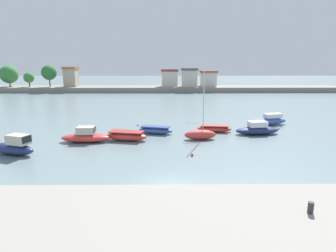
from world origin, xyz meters
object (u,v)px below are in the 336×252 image
at_px(moored_boat_1, 86,136).
at_px(moored_boat_3, 155,130).
at_px(moored_boat_4, 200,134).
at_px(moored_boat_5, 214,129).
at_px(mooring_buoy_0, 92,133).
at_px(moored_boat_7, 268,121).
at_px(moored_boat_6, 257,130).
at_px(mooring_buoy_4, 279,128).
at_px(moored_boat_0, 14,147).
at_px(mooring_bollard, 311,208).
at_px(mooring_buoy_3, 138,125).
at_px(moored_boat_2, 127,136).
at_px(mooring_buoy_2, 192,155).

distance_m(moored_boat_1, moored_boat_3, 8.11).
xyz_separation_m(moored_boat_4, moored_boat_5, (2.19, 3.64, -0.19)).
relative_size(moored_boat_1, mooring_buoy_0, 12.64).
bearing_deg(moored_boat_3, moored_boat_5, 20.28).
bearing_deg(moored_boat_7, moored_boat_6, -133.81).
xyz_separation_m(moored_boat_1, mooring_buoy_4, (22.98, 5.79, -0.42)).
bearing_deg(moored_boat_0, mooring_buoy_0, 75.11).
bearing_deg(mooring_bollard, mooring_buoy_0, 125.41).
xyz_separation_m(moored_boat_4, mooring_buoy_0, (-12.55, 2.26, -0.37)).
bearing_deg(mooring_buoy_3, mooring_buoy_0, -135.10).
xyz_separation_m(moored_boat_0, mooring_buoy_4, (28.40, 10.15, -0.57)).
xyz_separation_m(moored_boat_0, moored_boat_5, (19.93, 8.87, -0.35)).
height_order(moored_boat_6, moored_boat_7, moored_boat_6).
relative_size(moored_boat_2, mooring_buoy_3, 15.17).
bearing_deg(moored_boat_7, mooring_bollard, -118.69).
bearing_deg(moored_boat_6, mooring_buoy_3, 154.32).
distance_m(moored_boat_3, mooring_buoy_3, 5.18).
relative_size(moored_boat_1, moored_boat_7, 0.93).
bearing_deg(moored_boat_5, mooring_buoy_0, -167.48).
bearing_deg(moored_boat_4, mooring_buoy_2, -109.58).
relative_size(moored_boat_0, mooring_buoy_4, 14.33).
height_order(mooring_bollard, mooring_buoy_2, mooring_bollard).
distance_m(mooring_bollard, moored_boat_3, 22.97).
xyz_separation_m(mooring_bollard, moored_boat_4, (-2.50, 18.91, -1.35)).
bearing_deg(moored_boat_4, moored_boat_2, 176.45).
height_order(moored_boat_1, moored_boat_5, moored_boat_1).
bearing_deg(mooring_buoy_3, moored_boat_0, -129.24).
height_order(mooring_bollard, moored_boat_5, mooring_bollard).
relative_size(moored_boat_0, mooring_buoy_0, 11.64).
xyz_separation_m(mooring_bollard, moored_boat_5, (-0.31, 22.55, -1.53)).
xyz_separation_m(moored_boat_5, mooring_buoy_4, (8.48, 1.29, -0.22)).
relative_size(moored_boat_1, mooring_buoy_4, 15.56).
xyz_separation_m(moored_boat_2, mooring_buoy_2, (6.64, -5.56, -0.36)).
relative_size(mooring_bollard, moored_boat_4, 0.07).
xyz_separation_m(mooring_buoy_0, mooring_buoy_3, (5.00, 4.99, -0.05)).
bearing_deg(moored_boat_5, moored_boat_4, -113.89).
xyz_separation_m(moored_boat_4, moored_boat_6, (7.06, 2.34, -0.02)).
distance_m(moored_boat_2, mooring_buoy_0, 5.16).
height_order(moored_boat_3, mooring_buoy_3, moored_boat_3).
xyz_separation_m(moored_boat_1, mooring_buoy_2, (10.86, -5.01, -0.46)).
relative_size(moored_boat_3, mooring_buoy_4, 12.88).
height_order(moored_boat_7, mooring_buoy_3, moored_boat_7).
xyz_separation_m(moored_boat_2, mooring_buoy_0, (-4.46, 2.57, -0.29)).
height_order(mooring_bollard, mooring_buoy_3, mooring_bollard).
distance_m(moored_boat_6, moored_boat_7, 6.22).
bearing_deg(mooring_buoy_0, mooring_buoy_3, 44.90).
bearing_deg(moored_boat_0, moored_boat_7, 44.46).
xyz_separation_m(moored_boat_1, moored_boat_2, (4.22, 0.55, -0.09)).
bearing_deg(moored_boat_6, mooring_buoy_2, -143.14).
distance_m(moored_boat_4, mooring_buoy_4, 11.76).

